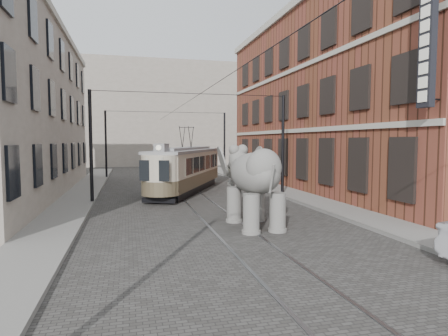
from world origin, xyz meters
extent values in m
plane|color=#413E3C|center=(0.00, 0.00, 0.00)|extent=(120.00, 120.00, 0.00)
cube|color=slate|center=(6.00, 0.00, 0.07)|extent=(2.00, 60.00, 0.15)
cube|color=slate|center=(-6.50, 0.00, 0.07)|extent=(2.00, 60.00, 0.15)
cube|color=brown|center=(11.00, 9.00, 6.00)|extent=(8.00, 26.00, 12.00)
cube|color=gray|center=(0.00, 40.00, 7.00)|extent=(28.00, 10.00, 14.00)
camera|label=1|loc=(-3.72, -14.89, 3.34)|focal=30.31mm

